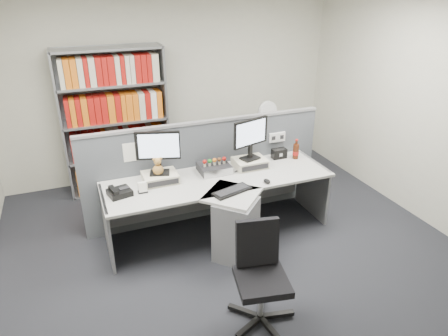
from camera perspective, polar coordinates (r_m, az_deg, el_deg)
name	(u,v)px	position (r m, az deg, el deg)	size (l,w,h in m)	color
ground	(247,273)	(4.35, 3.23, -14.49)	(5.50, 5.50, 0.00)	#26272D
room_shell	(252,105)	(3.50, 3.93, 8.81)	(5.04, 5.54, 2.72)	beige
partition	(207,169)	(5.00, -2.46, -0.13)	(3.00, 0.08, 1.27)	#50545B
desk	(226,208)	(4.54, 0.25, -5.59)	(2.60, 1.20, 0.72)	#B0AFAA
monitor_riser_left	(160,178)	(4.55, -8.98, -1.33)	(0.38, 0.31, 0.10)	beige
monitor_riser_right	(250,163)	(4.87, 3.68, 0.74)	(0.38, 0.31, 0.10)	beige
monitor_left	(158,149)	(4.42, -9.27, 2.67)	(0.47, 0.21, 0.49)	black
monitor_right	(251,136)	(4.74, 3.78, 4.58)	(0.48, 0.21, 0.50)	black
desktop_pc	(214,168)	(4.74, -1.40, 0.00)	(0.35, 0.32, 0.09)	black
figurines	(215,161)	(4.68, -1.35, 1.01)	(0.29, 0.05, 0.09)	beige
keyboard	(232,191)	(4.29, 1.12, -3.26)	(0.46, 0.28, 0.03)	black
mouse	(267,181)	(4.51, 6.07, -1.85)	(0.07, 0.10, 0.04)	black
desk_phone	(119,192)	(4.36, -14.57, -3.31)	(0.27, 0.25, 0.10)	black
desk_calendar	(142,188)	(4.35, -11.42, -2.80)	(0.10, 0.07, 0.12)	black
plush_toy	(158,167)	(4.47, -9.30, 0.08)	(0.12, 0.12, 0.20)	#A17435
speaker	(279,153)	(5.15, 7.76, 2.05)	(0.18, 0.10, 0.12)	black
cola_bottle	(296,151)	(5.16, 10.09, 2.33)	(0.08, 0.08, 0.25)	#3F190A
shelving_unit	(116,123)	(5.79, -15.03, 6.08)	(1.41, 0.40, 2.00)	gray
filing_cabinet	(265,155)	(6.18, 5.82, 1.79)	(0.45, 0.61, 0.70)	gray
desk_fan	(267,114)	(5.95, 6.09, 7.64)	(0.29, 0.17, 0.49)	white
office_chair	(260,272)	(3.60, 5.10, -14.36)	(0.60, 0.59, 0.91)	silver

